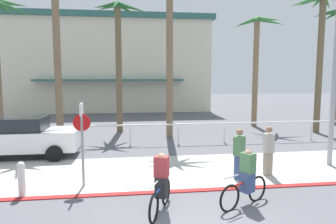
{
  "coord_description": "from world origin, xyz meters",
  "views": [
    {
      "loc": [
        -1.35,
        -6.48,
        3.37
      ],
      "look_at": [
        0.32,
        6.0,
        1.91
      ],
      "focal_mm": 33.35,
      "sensor_mm": 36.0,
      "label": 1
    }
  ],
  "objects_px": {
    "cyclist_blue_1": "(161,184)",
    "palm_tree_4": "(171,3)",
    "palm_tree_2": "(55,13)",
    "cyclist_red_0": "(246,179)",
    "pedestrian_1": "(239,156)",
    "bollard_0": "(21,179)",
    "car_white_1": "(22,137)",
    "palm_tree_3": "(119,37)",
    "pedestrian_0": "(268,153)",
    "palm_tree_5": "(257,46)",
    "stop_sign_bike_lane": "(82,133)",
    "palm_tree_6": "(322,26)"
  },
  "relations": [
    {
      "from": "car_white_1",
      "to": "pedestrian_0",
      "type": "xyz_separation_m",
      "value": [
        9.05,
        -3.6,
        -0.09
      ]
    },
    {
      "from": "palm_tree_2",
      "to": "cyclist_red_0",
      "type": "bearing_deg",
      "value": -54.31
    },
    {
      "from": "palm_tree_2",
      "to": "pedestrian_1",
      "type": "distance_m",
      "value": 11.5
    },
    {
      "from": "palm_tree_2",
      "to": "palm_tree_3",
      "type": "relative_size",
      "value": 1.11
    },
    {
      "from": "bollard_0",
      "to": "pedestrian_0",
      "type": "relative_size",
      "value": 0.59
    },
    {
      "from": "stop_sign_bike_lane",
      "to": "bollard_0",
      "type": "height_order",
      "value": "stop_sign_bike_lane"
    },
    {
      "from": "palm_tree_3",
      "to": "cyclist_blue_1",
      "type": "relative_size",
      "value": 4.48
    },
    {
      "from": "cyclist_red_0",
      "to": "pedestrian_1",
      "type": "distance_m",
      "value": 2.08
    },
    {
      "from": "bollard_0",
      "to": "palm_tree_2",
      "type": "height_order",
      "value": "palm_tree_2"
    },
    {
      "from": "cyclist_red_0",
      "to": "pedestrian_0",
      "type": "relative_size",
      "value": 0.95
    },
    {
      "from": "palm_tree_4",
      "to": "cyclist_red_0",
      "type": "relative_size",
      "value": 6.06
    },
    {
      "from": "cyclist_blue_1",
      "to": "palm_tree_4",
      "type": "bearing_deg",
      "value": 80.49
    },
    {
      "from": "cyclist_red_0",
      "to": "cyclist_blue_1",
      "type": "relative_size",
      "value": 0.94
    },
    {
      "from": "bollard_0",
      "to": "palm_tree_4",
      "type": "height_order",
      "value": "palm_tree_4"
    },
    {
      "from": "cyclist_red_0",
      "to": "palm_tree_5",
      "type": "bearing_deg",
      "value": 66.01
    },
    {
      "from": "palm_tree_5",
      "to": "pedestrian_0",
      "type": "height_order",
      "value": "palm_tree_5"
    },
    {
      "from": "palm_tree_3",
      "to": "car_white_1",
      "type": "bearing_deg",
      "value": -125.87
    },
    {
      "from": "car_white_1",
      "to": "cyclist_red_0",
      "type": "bearing_deg",
      "value": -38.53
    },
    {
      "from": "palm_tree_4",
      "to": "pedestrian_0",
      "type": "relative_size",
      "value": 5.77
    },
    {
      "from": "pedestrian_0",
      "to": "palm_tree_5",
      "type": "bearing_deg",
      "value": 69.27
    },
    {
      "from": "bollard_0",
      "to": "palm_tree_3",
      "type": "height_order",
      "value": "palm_tree_3"
    },
    {
      "from": "cyclist_blue_1",
      "to": "pedestrian_0",
      "type": "height_order",
      "value": "pedestrian_0"
    },
    {
      "from": "palm_tree_6",
      "to": "pedestrian_1",
      "type": "relative_size",
      "value": 4.79
    },
    {
      "from": "bollard_0",
      "to": "pedestrian_0",
      "type": "height_order",
      "value": "pedestrian_0"
    },
    {
      "from": "palm_tree_4",
      "to": "pedestrian_1",
      "type": "xyz_separation_m",
      "value": [
        1.2,
        -7.43,
        -6.47
      ]
    },
    {
      "from": "car_white_1",
      "to": "palm_tree_3",
      "type": "bearing_deg",
      "value": 54.13
    },
    {
      "from": "palm_tree_2",
      "to": "cyclist_red_0",
      "type": "xyz_separation_m",
      "value": [
        6.51,
        -9.07,
        -5.78
      ]
    },
    {
      "from": "palm_tree_4",
      "to": "pedestrian_1",
      "type": "relative_size",
      "value": 5.81
    },
    {
      "from": "palm_tree_5",
      "to": "cyclist_red_0",
      "type": "bearing_deg",
      "value": -113.99
    },
    {
      "from": "stop_sign_bike_lane",
      "to": "car_white_1",
      "type": "xyz_separation_m",
      "value": [
        -2.97,
        3.88,
        -0.81
      ]
    },
    {
      "from": "bollard_0",
      "to": "palm_tree_6",
      "type": "bearing_deg",
      "value": 29.75
    },
    {
      "from": "bollard_0",
      "to": "car_white_1",
      "type": "xyz_separation_m",
      "value": [
        -1.36,
        4.47,
        0.35
      ]
    },
    {
      "from": "cyclist_red_0",
      "to": "pedestrian_0",
      "type": "bearing_deg",
      "value": 53.51
    },
    {
      "from": "palm_tree_5",
      "to": "pedestrian_1",
      "type": "distance_m",
      "value": 12.32
    },
    {
      "from": "palm_tree_3",
      "to": "palm_tree_4",
      "type": "distance_m",
      "value": 3.72
    },
    {
      "from": "bollard_0",
      "to": "palm_tree_3",
      "type": "distance_m",
      "value": 11.44
    },
    {
      "from": "palm_tree_2",
      "to": "cyclist_red_0",
      "type": "distance_m",
      "value": 12.57
    },
    {
      "from": "stop_sign_bike_lane",
      "to": "cyclist_red_0",
      "type": "relative_size",
      "value": 1.59
    },
    {
      "from": "cyclist_blue_1",
      "to": "palm_tree_5",
      "type": "bearing_deg",
      "value": 58.07
    },
    {
      "from": "palm_tree_3",
      "to": "pedestrian_0",
      "type": "relative_size",
      "value": 4.52
    },
    {
      "from": "pedestrian_0",
      "to": "bollard_0",
      "type": "bearing_deg",
      "value": -173.59
    },
    {
      "from": "palm_tree_3",
      "to": "pedestrian_0",
      "type": "height_order",
      "value": "palm_tree_3"
    },
    {
      "from": "pedestrian_0",
      "to": "pedestrian_1",
      "type": "bearing_deg",
      "value": -166.91
    },
    {
      "from": "cyclist_red_0",
      "to": "cyclist_blue_1",
      "type": "xyz_separation_m",
      "value": [
        -2.24,
        -0.06,
        0.0
      ]
    },
    {
      "from": "stop_sign_bike_lane",
      "to": "pedestrian_0",
      "type": "distance_m",
      "value": 6.15
    },
    {
      "from": "palm_tree_3",
      "to": "palm_tree_6",
      "type": "bearing_deg",
      "value": -8.96
    },
    {
      "from": "cyclist_blue_1",
      "to": "pedestrian_1",
      "type": "bearing_deg",
      "value": 36.57
    },
    {
      "from": "stop_sign_bike_lane",
      "to": "palm_tree_4",
      "type": "relative_size",
      "value": 0.26
    },
    {
      "from": "stop_sign_bike_lane",
      "to": "palm_tree_4",
      "type": "distance_m",
      "value": 10.02
    },
    {
      "from": "palm_tree_2",
      "to": "pedestrian_1",
      "type": "relative_size",
      "value": 5.05
    }
  ]
}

